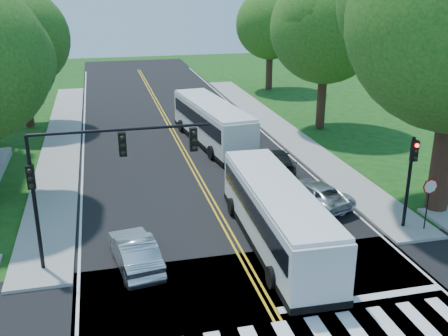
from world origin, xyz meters
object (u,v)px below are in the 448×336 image
object	(u,v)px
bus_lead	(276,214)
bus_follow	(212,122)
signal_nw	(94,166)
hatchback	(135,252)
signal_ne	(411,171)
suv	(313,194)
dark_sedan	(276,160)

from	to	relation	value
bus_lead	bus_follow	size ratio (longest dim) A/B	0.94
signal_nw	hatchback	bearing A→B (deg)	-21.38
bus_lead	bus_follow	world-z (taller)	bus_follow
signal_ne	bus_lead	distance (m)	6.62
hatchback	signal_ne	bearing A→B (deg)	173.93
suv	dark_sedan	world-z (taller)	dark_sedan
suv	dark_sedan	size ratio (longest dim) A/B	1.02
bus_lead	signal_nw	bearing A→B (deg)	1.21
signal_nw	suv	distance (m)	12.14
bus_lead	suv	world-z (taller)	bus_lead
hatchback	dark_sedan	world-z (taller)	hatchback
bus_lead	dark_sedan	bearing A→B (deg)	-107.59
signal_ne	dark_sedan	xyz separation A→B (m)	(-3.25, 9.24, -2.30)
signal_nw	signal_ne	bearing A→B (deg)	0.05
dark_sedan	bus_follow	bearing A→B (deg)	-61.01
bus_follow	hatchback	xyz separation A→B (m)	(-6.84, -16.39, -0.86)
dark_sedan	signal_nw	bearing A→B (deg)	47.92
signal_nw	bus_follow	size ratio (longest dim) A/B	0.61
signal_nw	bus_lead	xyz separation A→B (m)	(7.59, -0.04, -2.88)
bus_lead	bus_follow	xyz separation A→B (m)	(0.59, 15.90, 0.08)
signal_nw	bus_follow	xyz separation A→B (m)	(8.19, 15.86, -2.80)
bus_follow	hatchback	distance (m)	17.78
signal_nw	suv	world-z (taller)	signal_nw
bus_lead	dark_sedan	size ratio (longest dim) A/B	2.44
bus_lead	hatchback	distance (m)	6.32
bus_follow	dark_sedan	xyz separation A→B (m)	(2.62, -6.61, -0.91)
bus_follow	signal_ne	bearing A→B (deg)	103.60
signal_nw	suv	size ratio (longest dim) A/B	1.56
signal_ne	bus_lead	world-z (taller)	signal_ne
signal_nw	bus_lead	size ratio (longest dim) A/B	0.65
signal_ne	hatchback	xyz separation A→B (m)	(-12.71, -0.54, -2.25)
signal_ne	dark_sedan	world-z (taller)	signal_ne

